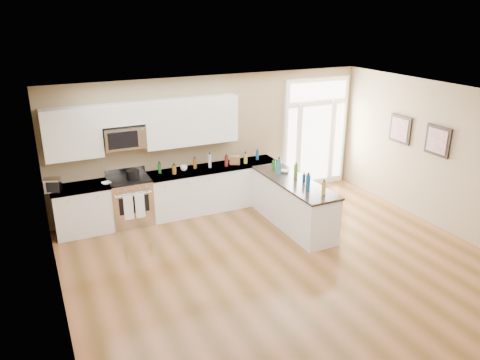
# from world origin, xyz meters

# --- Properties ---
(ground) EXTENTS (8.00, 8.00, 0.00)m
(ground) POSITION_xyz_m (0.00, 0.00, 0.00)
(ground) COLOR brown
(room_shell) EXTENTS (8.00, 8.00, 8.00)m
(room_shell) POSITION_xyz_m (0.00, 0.00, 1.71)
(room_shell) COLOR #95825E
(room_shell) RESTS_ON ground
(back_cabinet_left) EXTENTS (1.10, 0.66, 0.94)m
(back_cabinet_left) POSITION_xyz_m (-2.87, 3.69, 0.44)
(back_cabinet_left) COLOR white
(back_cabinet_left) RESTS_ON ground
(back_cabinet_right) EXTENTS (2.85, 0.66, 0.94)m
(back_cabinet_right) POSITION_xyz_m (-0.16, 3.69, 0.44)
(back_cabinet_right) COLOR white
(back_cabinet_right) RESTS_ON ground
(peninsula_cabinet) EXTENTS (0.69, 2.32, 0.94)m
(peninsula_cabinet) POSITION_xyz_m (0.93, 2.24, 0.43)
(peninsula_cabinet) COLOR white
(peninsula_cabinet) RESTS_ON ground
(upper_cabinet_left) EXTENTS (1.04, 0.33, 0.95)m
(upper_cabinet_left) POSITION_xyz_m (-2.88, 3.83, 1.93)
(upper_cabinet_left) COLOR white
(upper_cabinet_left) RESTS_ON room_shell
(upper_cabinet_right) EXTENTS (1.94, 0.33, 0.95)m
(upper_cabinet_right) POSITION_xyz_m (-0.57, 3.83, 1.93)
(upper_cabinet_right) COLOR white
(upper_cabinet_right) RESTS_ON room_shell
(upper_cabinet_short) EXTENTS (0.82, 0.33, 0.40)m
(upper_cabinet_short) POSITION_xyz_m (-1.95, 3.83, 2.20)
(upper_cabinet_short) COLOR white
(upper_cabinet_short) RESTS_ON room_shell
(microwave) EXTENTS (0.78, 0.41, 0.42)m
(microwave) POSITION_xyz_m (-1.95, 3.80, 1.76)
(microwave) COLOR silver
(microwave) RESTS_ON room_shell
(entry_door) EXTENTS (1.70, 0.10, 2.60)m
(entry_door) POSITION_xyz_m (2.55, 3.95, 1.30)
(entry_door) COLOR white
(entry_door) RESTS_ON ground
(wall_art_near) EXTENTS (0.05, 0.58, 0.58)m
(wall_art_near) POSITION_xyz_m (3.47, 2.20, 1.70)
(wall_art_near) COLOR black
(wall_art_near) RESTS_ON room_shell
(wall_art_far) EXTENTS (0.05, 0.58, 0.58)m
(wall_art_far) POSITION_xyz_m (3.47, 1.20, 1.70)
(wall_art_far) COLOR black
(wall_art_far) RESTS_ON room_shell
(kitchen_range) EXTENTS (0.80, 0.70, 1.08)m
(kitchen_range) POSITION_xyz_m (-1.95, 3.69, 0.48)
(kitchen_range) COLOR silver
(kitchen_range) RESTS_ON ground
(stockpot) EXTENTS (0.33, 0.33, 0.19)m
(stockpot) POSITION_xyz_m (-1.87, 3.65, 1.05)
(stockpot) COLOR black
(stockpot) RESTS_ON kitchen_range
(toaster_oven) EXTENTS (0.35, 0.32, 0.25)m
(toaster_oven) POSITION_xyz_m (-3.35, 3.62, 1.07)
(toaster_oven) COLOR silver
(toaster_oven) RESTS_ON back_cabinet_left
(cardboard_box) EXTENTS (0.26, 0.23, 0.18)m
(cardboard_box) POSITION_xyz_m (0.32, 3.67, 1.03)
(cardboard_box) COLOR brown
(cardboard_box) RESTS_ON back_cabinet_right
(bowl_left) EXTENTS (0.21, 0.21, 0.04)m
(bowl_left) POSITION_xyz_m (-2.40, 3.58, 0.96)
(bowl_left) COLOR white
(bowl_left) RESTS_ON back_cabinet_left
(bowl_peninsula) EXTENTS (0.17, 0.17, 0.05)m
(bowl_peninsula) POSITION_xyz_m (1.02, 2.72, 0.96)
(bowl_peninsula) COLOR white
(bowl_peninsula) RESTS_ON peninsula_cabinet
(cup_counter) EXTENTS (0.15, 0.15, 0.11)m
(cup_counter) POSITION_xyz_m (-0.81, 3.71, 0.99)
(cup_counter) COLOR white
(cup_counter) RESTS_ON back_cabinet_right
(counter_bottles) EXTENTS (2.41, 2.45, 0.32)m
(counter_bottles) POSITION_xyz_m (0.39, 2.90, 1.06)
(counter_bottles) COLOR #19591E
(counter_bottles) RESTS_ON back_cabinet_right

